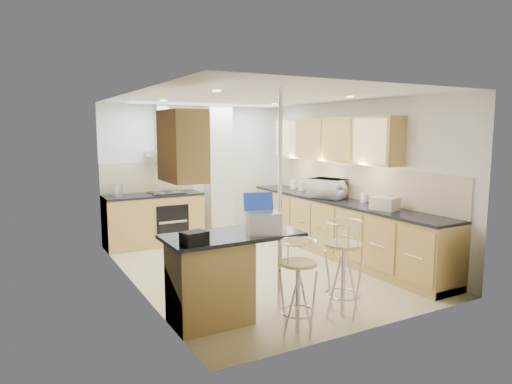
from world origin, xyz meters
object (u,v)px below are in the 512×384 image
bar_stool_end (343,268)px  bread_bin (385,203)px  laptop (264,223)px  microwave (328,188)px  bar_stool_near (298,287)px

bar_stool_end → bread_bin: bearing=-31.8°
laptop → bread_bin: bearing=31.1°
microwave → bar_stool_end: (-1.48, -2.19, -0.54)m
laptop → bar_stool_near: laptop is taller
microwave → laptop: microwave is taller
bar_stool_end → bread_bin: size_ratio=3.12×
laptop → bar_stool_end: laptop is taller
laptop → bar_stool_end: bearing=-6.5°
bread_bin → microwave: bearing=73.3°
bar_stool_near → bread_bin: size_ratio=2.80×
bar_stool_end → bread_bin: bread_bin is taller
laptop → microwave: bearing=56.2°
microwave → laptop: (-2.28, -1.83, -0.02)m
laptop → bread_bin: laptop is taller
laptop → bread_bin: 2.36m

